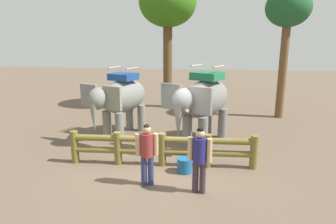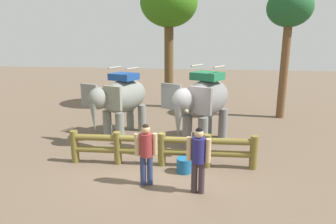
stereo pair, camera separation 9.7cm
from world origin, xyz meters
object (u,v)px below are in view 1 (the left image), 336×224
at_px(feed_bucket, 185,165).
at_px(tourist_man_in_blue, 200,156).
at_px(elephant_near_left, 121,98).
at_px(tourist_woman_in_black, 147,150).
at_px(tree_far_left, 168,5).
at_px(log_fence, 162,147).
at_px(tree_back_center, 288,13).
at_px(elephant_center, 203,101).

bearing_deg(feed_bucket, tourist_man_in_blue, -68.02).
height_order(elephant_near_left, feed_bucket, elephant_near_left).
distance_m(tourist_woman_in_black, tree_far_left, 10.61).
distance_m(tourist_man_in_blue, feed_bucket, 1.47).
relative_size(elephant_near_left, feed_bucket, 7.40).
xyz_separation_m(log_fence, tree_far_left, (-0.97, 8.21, 5.00)).
xyz_separation_m(tree_far_left, tree_back_center, (5.88, -1.58, -0.59)).
bearing_deg(log_fence, tourist_man_in_blue, -52.31).
distance_m(log_fence, elephant_center, 2.74).
distance_m(elephant_near_left, tourist_woman_in_black, 4.44).
xyz_separation_m(elephant_near_left, feed_bucket, (2.81, -3.07, -1.34)).
xyz_separation_m(elephant_near_left, tree_back_center, (6.99, 3.96, 3.46)).
relative_size(tourist_woman_in_black, tree_far_left, 0.24).
bearing_deg(tree_back_center, elephant_near_left, -150.46).
bearing_deg(tree_far_left, elephant_near_left, -101.36).
bearing_deg(elephant_near_left, tourist_woman_in_black, -64.77).
distance_m(elephant_center, tree_far_left, 7.49).
bearing_deg(feed_bucket, elephant_center, 80.10).
relative_size(log_fence, elephant_center, 1.70).
bearing_deg(elephant_near_left, tree_far_left, 78.64).
xyz_separation_m(log_fence, elephant_near_left, (-2.08, 2.67, 0.96)).
distance_m(elephant_center, tourist_man_in_blue, 3.84).
bearing_deg(elephant_near_left, log_fence, -52.08).
bearing_deg(feed_bucket, tourist_woman_in_black, -135.70).
relative_size(elephant_center, tourist_woman_in_black, 1.99).
bearing_deg(feed_bucket, elephant_near_left, 132.50).
bearing_deg(tree_back_center, tourist_man_in_blue, -114.41).
bearing_deg(log_fence, tree_back_center, 53.46).
bearing_deg(tree_back_center, elephant_center, -130.20).
relative_size(elephant_near_left, tree_back_center, 0.54).
xyz_separation_m(tourist_man_in_blue, feed_bucket, (-0.46, 1.15, -0.80)).
relative_size(elephant_center, tree_back_center, 0.56).
xyz_separation_m(log_fence, tourist_man_in_blue, (1.20, -1.55, 0.42)).
bearing_deg(tree_far_left, tree_back_center, -15.01).
xyz_separation_m(elephant_center, feed_bucket, (-0.46, -2.63, -1.43)).
xyz_separation_m(elephant_center, tourist_woman_in_black, (-1.40, -3.55, -0.65)).
distance_m(elephant_center, tree_back_center, 6.67).
distance_m(elephant_center, feed_bucket, 3.03).
height_order(elephant_near_left, tree_far_left, tree_far_left).
distance_m(tourist_woman_in_black, feed_bucket, 1.52).
height_order(elephant_center, tourist_man_in_blue, elephant_center).
relative_size(log_fence, elephant_near_left, 1.77).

